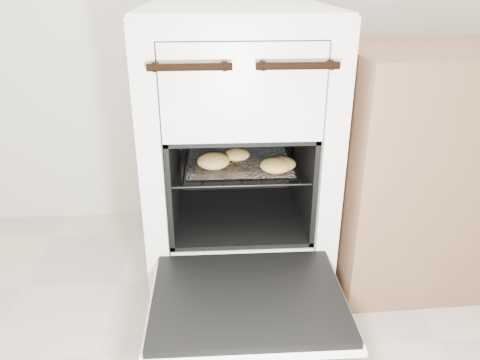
# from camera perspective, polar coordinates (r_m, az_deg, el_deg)

# --- Properties ---
(stove) EXTENTS (0.59, 0.66, 0.91)m
(stove) POSITION_cam_1_polar(r_m,az_deg,el_deg) (1.62, -0.31, 3.65)
(stove) COLOR white
(stove) RESTS_ON ground
(oven_door) EXTENTS (0.53, 0.41, 0.04)m
(oven_door) POSITION_cam_1_polar(r_m,az_deg,el_deg) (1.31, 0.97, -14.36)
(oven_door) COLOR black
(oven_door) RESTS_ON stove
(oven_rack) EXTENTS (0.43, 0.41, 0.01)m
(oven_rack) POSITION_cam_1_polar(r_m,az_deg,el_deg) (1.57, -0.17, 2.27)
(oven_rack) COLOR black
(oven_rack) RESTS_ON stove
(foil_sheet) EXTENTS (0.34, 0.30, 0.01)m
(foil_sheet) POSITION_cam_1_polar(r_m,az_deg,el_deg) (1.55, -0.13, 2.21)
(foil_sheet) COLOR white
(foil_sheet) RESTS_ON oven_rack
(baked_rolls) EXTENTS (0.35, 0.22, 0.05)m
(baked_rolls) POSITION_cam_1_polar(r_m,az_deg,el_deg) (1.49, 1.10, 2.29)
(baked_rolls) COLOR tan
(baked_rolls) RESTS_ON foil_sheet
(counter) EXTENTS (0.82, 0.56, 0.80)m
(counter) POSITION_cam_1_polar(r_m,az_deg,el_deg) (1.77, 23.89, 1.76)
(counter) COLOR brown
(counter) RESTS_ON ground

